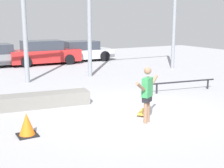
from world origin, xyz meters
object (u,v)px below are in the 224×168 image
grind_rail (183,83)px  skateboard (143,112)px  parked_car_red (44,53)px  parked_car_silver (82,51)px  skateboarder (147,92)px  traffic_cone (27,125)px  grind_box (44,100)px

grind_rail → skateboard: bearing=-151.1°
parked_car_red → parked_car_silver: (2.69, 0.32, -0.06)m
skateboarder → skateboard: 1.08m
traffic_cone → skateboarder: bearing=-11.0°
skateboard → traffic_cone: traffic_cone is taller
skateboarder → parked_car_silver: bearing=43.2°
parked_car_silver → parked_car_red: bearing=-172.3°
skateboarder → parked_car_silver: size_ratio=0.38×
grind_rail → traffic_cone: size_ratio=4.96×
skateboarder → grind_rail: skateboarder is taller
grind_box → parked_car_silver: parked_car_silver is taller
skateboard → skateboarder: bearing=-159.8°
parked_car_red → parked_car_silver: parked_car_red is taller
skateboard → grind_box: size_ratio=0.24×
grind_box → parked_car_red: 9.72m
parked_car_silver → grind_rail: bearing=-90.4°
grind_rail → parked_car_silver: parked_car_silver is taller
skateboard → parked_car_silver: 12.28m
parked_car_silver → traffic_cone: 13.66m
skateboard → grind_rail: size_ratio=0.25×
grind_box → parked_car_silver: 11.10m
grind_rail → parked_car_silver: size_ratio=0.71×
parked_car_red → skateboard: bearing=-90.7°
grind_rail → parked_car_red: 10.11m
skateboarder → parked_car_silver: 13.00m
skateboarder → traffic_cone: 3.18m
grind_box → grind_rail: size_ratio=1.04×
parked_car_red → traffic_cone: size_ratio=7.64×
skateboarder → skateboard: (0.34, 0.66, -0.78)m
skateboard → grind_box: grind_box is taller
skateboard → grind_box: bearing=93.2°
skateboard → parked_car_silver: (3.31, 11.81, 0.58)m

